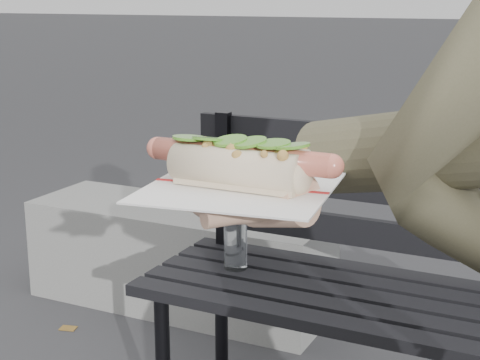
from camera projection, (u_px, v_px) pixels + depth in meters
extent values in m
cylinder|color=black|center=(222.00, 323.00, 2.27)|extent=(0.04, 0.04, 0.45)
cube|color=black|center=(418.00, 343.00, 1.62)|extent=(1.50, 0.07, 0.03)
cube|color=black|center=(426.00, 327.00, 1.70)|extent=(1.50, 0.07, 0.03)
cube|color=black|center=(434.00, 312.00, 1.77)|extent=(1.50, 0.07, 0.03)
cube|color=black|center=(442.00, 299.00, 1.85)|extent=(1.50, 0.07, 0.03)
cube|color=black|center=(449.00, 286.00, 1.93)|extent=(1.50, 0.07, 0.03)
cube|color=black|center=(224.00, 182.00, 2.17)|extent=(0.04, 0.03, 0.42)
cube|color=black|center=(454.00, 245.00, 1.93)|extent=(1.50, 0.02, 0.08)
cube|color=black|center=(457.00, 198.00, 1.90)|extent=(1.50, 0.02, 0.08)
cube|color=black|center=(461.00, 148.00, 1.87)|extent=(1.50, 0.02, 0.08)
cylinder|color=white|center=(236.00, 235.00, 2.00)|extent=(0.06, 0.06, 0.19)
cylinder|color=white|center=(235.00, 198.00, 1.97)|extent=(0.03, 0.03, 0.02)
cube|color=slate|center=(179.00, 256.00, 2.92)|extent=(1.20, 0.40, 0.40)
cylinder|color=#D8A384|center=(279.00, 201.00, 0.76)|extent=(0.09, 0.08, 0.07)
ellipsoid|color=#D8A384|center=(240.00, 203.00, 0.77)|extent=(0.10, 0.11, 0.03)
cylinder|color=#D8A384|center=(180.00, 202.00, 0.77)|extent=(0.06, 0.02, 0.02)
cylinder|color=#D8A384|center=(190.00, 197.00, 0.79)|extent=(0.06, 0.02, 0.02)
cylinder|color=#D8A384|center=(199.00, 193.00, 0.80)|extent=(0.06, 0.02, 0.02)
cylinder|color=#D8A384|center=(208.00, 189.00, 0.82)|extent=(0.06, 0.02, 0.02)
cylinder|color=#D8A384|center=(225.00, 216.00, 0.72)|extent=(0.04, 0.05, 0.02)
cube|color=white|center=(240.00, 187.00, 0.77)|extent=(0.21, 0.21, 0.00)
cube|color=#B21E1E|center=(240.00, 186.00, 0.77)|extent=(0.19, 0.03, 0.00)
cylinder|color=#DA6A54|center=(240.00, 157.00, 0.76)|extent=(0.20, 0.03, 0.02)
sphere|color=#DA6A54|center=(158.00, 148.00, 0.80)|extent=(0.02, 0.03, 0.02)
sphere|color=#DA6A54|center=(332.00, 166.00, 0.72)|extent=(0.02, 0.03, 0.02)
sphere|color=#9E6B2D|center=(231.00, 149.00, 0.75)|extent=(0.01, 0.01, 0.01)
sphere|color=#9E6B2D|center=(205.00, 141.00, 0.80)|extent=(0.01, 0.01, 0.01)
sphere|color=#9E6B2D|center=(264.00, 154.00, 0.72)|extent=(0.01, 0.01, 0.01)
sphere|color=#9E6B2D|center=(203.00, 151.00, 0.78)|extent=(0.01, 0.01, 0.01)
sphere|color=#9E6B2D|center=(290.00, 151.00, 0.75)|extent=(0.01, 0.01, 0.01)
sphere|color=#9E6B2D|center=(197.00, 151.00, 0.78)|extent=(0.01, 0.01, 0.01)
sphere|color=#9E6B2D|center=(274.00, 152.00, 0.76)|extent=(0.01, 0.01, 0.01)
sphere|color=#9E6B2D|center=(216.00, 149.00, 0.78)|extent=(0.01, 0.01, 0.01)
sphere|color=#9E6B2D|center=(243.00, 149.00, 0.77)|extent=(0.01, 0.01, 0.01)
sphere|color=#9E6B2D|center=(226.00, 152.00, 0.77)|extent=(0.01, 0.01, 0.01)
sphere|color=#9E6B2D|center=(277.00, 155.00, 0.73)|extent=(0.01, 0.01, 0.01)
sphere|color=#9E6B2D|center=(205.00, 146.00, 0.76)|extent=(0.01, 0.01, 0.01)
sphere|color=#9E6B2D|center=(215.00, 147.00, 0.78)|extent=(0.01, 0.01, 0.01)
sphere|color=#9E6B2D|center=(283.00, 156.00, 0.71)|extent=(0.01, 0.01, 0.01)
sphere|color=#9E6B2D|center=(269.00, 152.00, 0.75)|extent=(0.01, 0.01, 0.01)
sphere|color=#9E6B2D|center=(237.00, 156.00, 0.74)|extent=(0.01, 0.01, 0.01)
sphere|color=#9E6B2D|center=(304.00, 147.00, 0.75)|extent=(0.01, 0.01, 0.01)
sphere|color=#9E6B2D|center=(208.00, 146.00, 0.77)|extent=(0.01, 0.01, 0.01)
sphere|color=#9E6B2D|center=(232.00, 150.00, 0.78)|extent=(0.01, 0.01, 0.01)
sphere|color=#9E6B2D|center=(207.00, 152.00, 0.76)|extent=(0.01, 0.01, 0.01)
sphere|color=#9E6B2D|center=(228.00, 151.00, 0.77)|extent=(0.01, 0.01, 0.01)
sphere|color=#9E6B2D|center=(284.00, 153.00, 0.74)|extent=(0.01, 0.01, 0.01)
cylinder|color=#559B2A|center=(189.00, 138.00, 0.78)|extent=(0.04, 0.04, 0.01)
cylinder|color=#559B2A|center=(209.00, 139.00, 0.78)|extent=(0.04, 0.04, 0.01)
cylinder|color=#559B2A|center=(230.00, 141.00, 0.76)|extent=(0.04, 0.04, 0.01)
cylinder|color=#559B2A|center=(250.00, 142.00, 0.75)|extent=(0.04, 0.04, 0.01)
cylinder|color=#559B2A|center=(273.00, 144.00, 0.74)|extent=(0.04, 0.04, 0.01)
cylinder|color=#559B2A|center=(292.00, 146.00, 0.73)|extent=(0.04, 0.04, 0.01)
cube|color=brown|center=(68.00, 328.00, 2.74)|extent=(0.07, 0.06, 0.00)
cube|color=brown|center=(295.00, 263.00, 3.41)|extent=(0.05, 0.05, 0.00)
cube|color=brown|center=(44.00, 227.00, 3.93)|extent=(0.05, 0.06, 0.00)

